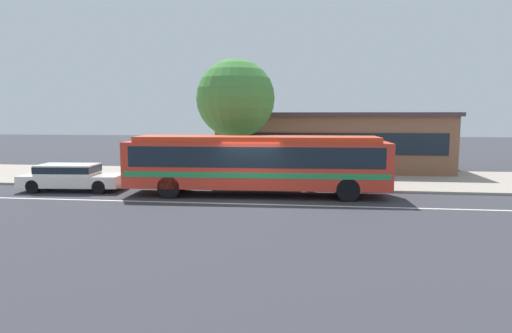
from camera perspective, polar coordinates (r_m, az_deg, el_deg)
ground_plane at (r=18.89m, az=-0.70°, el=-4.42°), size 120.00×120.00×0.00m
sidewalk_slab at (r=25.32m, az=1.33°, el=-1.46°), size 60.00×8.00×0.12m
lane_stripe_center at (r=18.12m, az=-1.05°, el=-4.89°), size 56.00×0.16×0.01m
transit_bus at (r=19.85m, az=0.09°, el=0.71°), size 11.82×2.85×2.70m
sedan_behind_bus at (r=22.99m, az=-22.89°, el=-1.13°), size 4.91×2.16×1.29m
pedestrian_waiting_near_sign at (r=21.66m, az=6.09°, el=-0.19°), size 0.40×0.40×1.62m
pedestrian_walking_along_curb at (r=23.69m, az=-9.85°, el=0.48°), size 0.44×0.44×1.72m
bus_stop_sign at (r=21.86m, az=12.75°, el=1.44°), size 0.08×0.44×2.48m
street_tree_near_stop at (r=23.96m, az=-2.67°, el=8.79°), size 4.24×4.24×6.54m
station_building at (r=30.46m, az=9.61°, el=3.33°), size 14.73×8.47×3.81m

